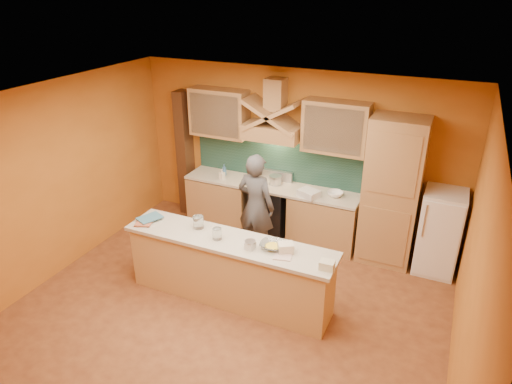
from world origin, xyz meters
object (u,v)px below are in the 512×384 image
at_px(fridge, 439,232).
at_px(person, 256,206).
at_px(stove, 270,210).
at_px(kitchen_scale, 250,246).
at_px(mixing_bowl, 273,245).

relative_size(fridge, person, 0.76).
relative_size(stove, kitchen_scale, 8.03).
height_order(stove, mixing_bowl, mixing_bowl).
xyz_separation_m(stove, fridge, (2.70, 0.00, 0.20)).
bearing_deg(person, kitchen_scale, 117.13).
height_order(fridge, person, person).
height_order(fridge, mixing_bowl, fridge).
distance_m(person, mixing_bowl, 1.38).
xyz_separation_m(stove, kitchen_scale, (0.56, -1.99, 0.54)).
bearing_deg(person, mixing_bowl, 128.85).
xyz_separation_m(stove, mixing_bowl, (0.81, -1.86, 0.53)).
xyz_separation_m(fridge, person, (-2.65, -0.71, 0.20)).
xyz_separation_m(stove, person, (0.05, -0.71, 0.40)).
relative_size(fridge, mixing_bowl, 4.18).
distance_m(stove, kitchen_scale, 2.14).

